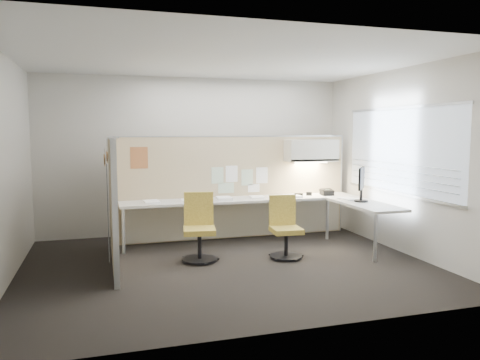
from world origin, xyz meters
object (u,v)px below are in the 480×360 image
object	(u,v)px
chair_left	(199,229)
phone	(327,192)
chair_right	(285,229)
desk	(264,206)
monitor	(361,182)

from	to	relation	value
chair_left	phone	bearing A→B (deg)	29.13
chair_left	chair_right	world-z (taller)	chair_left
chair_right	phone	size ratio (longest dim) A/B	4.16
desk	monitor	distance (m)	1.62
chair_right	phone	xyz separation A→B (m)	(1.22, 1.07, 0.36)
chair_right	monitor	world-z (taller)	monitor
monitor	phone	size ratio (longest dim) A/B	2.54
desk	monitor	xyz separation A→B (m)	(1.37, -0.75, 0.44)
monitor	desk	bearing A→B (deg)	99.19
chair_right	chair_left	bearing A→B (deg)	175.14
chair_left	monitor	world-z (taller)	monitor
desk	chair_left	xyz separation A→B (m)	(-1.25, -0.77, -0.16)
chair_right	desk	bearing A→B (deg)	93.77
desk	chair_right	world-z (taller)	chair_right
chair_left	chair_right	size ratio (longest dim) A/B	1.07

